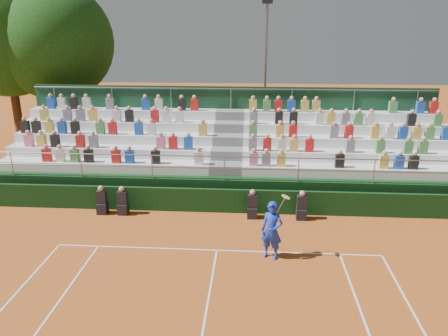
# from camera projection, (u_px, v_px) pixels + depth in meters

# --- Properties ---
(ground) EXTENTS (90.00, 90.00, 0.00)m
(ground) POSITION_uv_depth(u_px,v_px,m) (217.00, 250.00, 14.79)
(ground) COLOR #B5561E
(ground) RESTS_ON ground
(courtside_wall) EXTENTS (20.00, 0.15, 1.00)m
(courtside_wall) POSITION_uv_depth(u_px,v_px,m) (223.00, 201.00, 17.66)
(courtside_wall) COLOR black
(courtside_wall) RESTS_ON ground
(line_officials) EXTENTS (8.37, 0.40, 1.19)m
(line_officials) POSITION_uv_depth(u_px,v_px,m) (194.00, 205.00, 17.32)
(line_officials) COLOR black
(line_officials) RESTS_ON ground
(grandstand) EXTENTS (20.00, 5.20, 4.40)m
(grandstand) POSITION_uv_depth(u_px,v_px,m) (228.00, 163.00, 20.55)
(grandstand) COLOR black
(grandstand) RESTS_ON ground
(tennis_player) EXTENTS (0.94, 0.68, 2.22)m
(tennis_player) POSITION_uv_depth(u_px,v_px,m) (272.00, 230.00, 14.04)
(tennis_player) COLOR #1835BA
(tennis_player) RESTS_ON ground
(tree_west) EXTENTS (7.19, 7.19, 10.41)m
(tree_west) POSITION_uv_depth(u_px,v_px,m) (6.00, 34.00, 25.18)
(tree_west) COLOR #3D2316
(tree_west) RESTS_ON ground
(tree_east) EXTENTS (6.66, 6.66, 9.70)m
(tree_east) POSITION_uv_depth(u_px,v_px,m) (55.00, 42.00, 25.11)
(tree_east) COLOR #3D2316
(tree_east) RESTS_ON ground
(floodlight_mast) EXTENTS (0.60, 0.25, 8.78)m
(floodlight_mast) POSITION_uv_depth(u_px,v_px,m) (266.00, 65.00, 25.57)
(floodlight_mast) COLOR gray
(floodlight_mast) RESTS_ON ground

